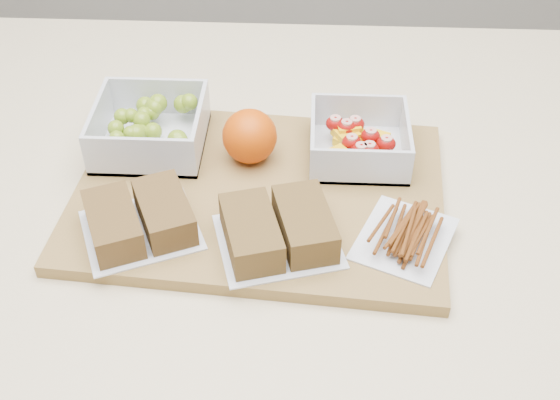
% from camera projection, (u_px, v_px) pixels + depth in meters
% --- Properties ---
extents(cutting_board, '(0.44, 0.33, 0.02)m').
position_uv_depth(cutting_board, '(259.00, 194.00, 0.81)').
color(cutting_board, olive).
rests_on(cutting_board, counter).
extents(grape_container, '(0.13, 0.13, 0.06)m').
position_uv_depth(grape_container, '(152.00, 127.00, 0.86)').
color(grape_container, silver).
rests_on(grape_container, cutting_board).
extents(fruit_container, '(0.12, 0.12, 0.05)m').
position_uv_depth(fruit_container, '(358.00, 142.00, 0.84)').
color(fruit_container, silver).
rests_on(fruit_container, cutting_board).
extents(orange, '(0.07, 0.07, 0.07)m').
position_uv_depth(orange, '(250.00, 136.00, 0.83)').
color(orange, '#D24804').
rests_on(orange, cutting_board).
extents(sandwich_bag_left, '(0.15, 0.14, 0.04)m').
position_uv_depth(sandwich_bag_left, '(139.00, 219.00, 0.74)').
color(sandwich_bag_left, silver).
rests_on(sandwich_bag_left, cutting_board).
extents(sandwich_bag_center, '(0.15, 0.14, 0.04)m').
position_uv_depth(sandwich_bag_center, '(278.00, 229.00, 0.73)').
color(sandwich_bag_center, silver).
rests_on(sandwich_bag_center, cutting_board).
extents(pretzel_bag, '(0.13, 0.14, 0.02)m').
position_uv_depth(pretzel_bag, '(406.00, 231.00, 0.74)').
color(pretzel_bag, silver).
rests_on(pretzel_bag, cutting_board).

